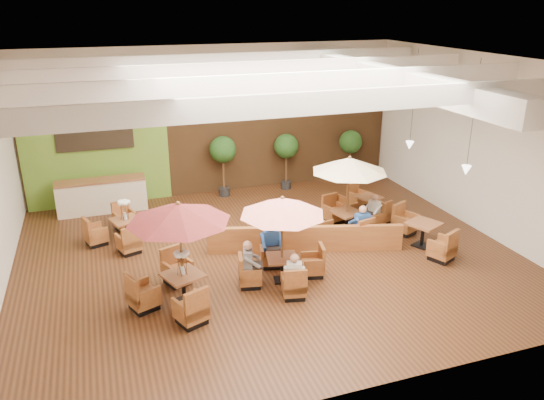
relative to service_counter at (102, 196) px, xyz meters
name	(u,v)px	position (x,y,z in m)	size (l,w,h in m)	color
room	(262,123)	(4.65, -3.88, 3.05)	(14.04, 14.00, 5.52)	#381E0F
service_counter	(102,196)	(0.00, 0.00, 0.00)	(3.00, 0.75, 1.18)	beige
booth_divider	(305,239)	(5.52, -5.22, -0.19)	(5.74, 0.18, 0.80)	brown
table_0	(177,232)	(1.58, -6.87, 1.31)	(2.61, 2.76, 2.65)	brown
table_1	(282,223)	(4.28, -6.65, 1.07)	(2.43, 2.43, 2.40)	brown
table_2	(349,181)	(7.26, -4.43, 1.16)	(2.60, 2.60, 2.56)	brown
table_3	(118,228)	(0.37, -2.75, -0.14)	(1.78, 2.54, 1.49)	brown
table_4	(422,235)	(8.99, -6.02, -0.21)	(1.15, 2.77, 0.97)	brown
table_5	(362,207)	(8.43, -3.26, -0.27)	(1.66, 2.37, 0.84)	brown
topiary_0	(223,152)	(4.42, 0.20, 1.13)	(0.99, 0.99, 2.30)	black
topiary_1	(286,148)	(6.91, 0.20, 1.05)	(0.94, 0.94, 2.19)	black
topiary_2	(350,144)	(9.65, 0.20, 1.00)	(0.91, 0.91, 2.12)	black
diner_0	(294,271)	(4.28, -7.53, 0.16)	(0.42, 0.38, 0.76)	silver
diner_1	(271,241)	(4.28, -5.78, 0.19)	(0.43, 0.36, 0.85)	#2A5CB6
diner_2	(250,259)	(3.40, -6.65, 0.19)	(0.40, 0.45, 0.83)	slate
diner_3	(361,221)	(7.26, -5.36, 0.19)	(0.43, 0.36, 0.84)	#2A5CB6
diner_4	(373,208)	(8.19, -4.43, 0.15)	(0.38, 0.40, 0.73)	silver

